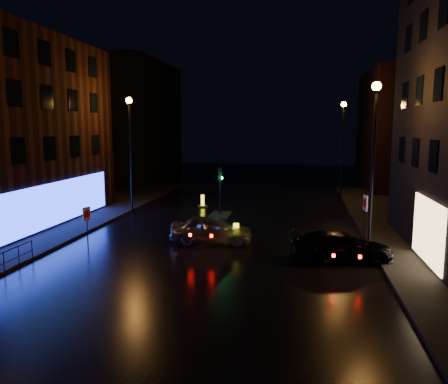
% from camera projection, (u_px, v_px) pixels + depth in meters
% --- Properties ---
extents(ground, '(120.00, 120.00, 0.00)m').
position_uv_depth(ground, '(186.00, 286.00, 17.27)').
color(ground, black).
rests_on(ground, ground).
extents(pavement_left, '(12.00, 44.00, 0.15)m').
position_uv_depth(pavement_left, '(3.00, 226.00, 27.43)').
color(pavement_left, black).
rests_on(pavement_left, ground).
extents(building_far_left, '(8.00, 16.00, 14.00)m').
position_uv_depth(building_far_left, '(132.00, 121.00, 53.08)').
color(building_far_left, black).
rests_on(building_far_left, ground).
extents(building_far_right, '(8.00, 14.00, 12.00)m').
position_uv_depth(building_far_right, '(405.00, 130.00, 45.05)').
color(building_far_right, black).
rests_on(building_far_right, ground).
extents(street_lamp_lfar, '(0.44, 0.44, 8.37)m').
position_uv_depth(street_lamp_lfar, '(130.00, 137.00, 31.43)').
color(street_lamp_lfar, black).
rests_on(street_lamp_lfar, ground).
extents(street_lamp_rnear, '(0.44, 0.44, 8.37)m').
position_uv_depth(street_lamp_rnear, '(374.00, 141.00, 20.99)').
color(street_lamp_rnear, black).
rests_on(street_lamp_rnear, ground).
extents(street_lamp_rfar, '(0.44, 0.44, 8.37)m').
position_uv_depth(street_lamp_rfar, '(343.00, 136.00, 36.58)').
color(street_lamp_rfar, black).
rests_on(street_lamp_rfar, ground).
extents(traffic_signal, '(1.40, 2.40, 3.45)m').
position_uv_depth(traffic_signal, '(220.00, 209.00, 31.05)').
color(traffic_signal, black).
rests_on(traffic_signal, ground).
extents(silver_hatchback, '(4.50, 2.02, 1.50)m').
position_uv_depth(silver_hatchback, '(212.00, 229.00, 23.66)').
color(silver_hatchback, '#9A9CA1').
rests_on(silver_hatchback, ground).
extents(dark_sedan, '(5.01, 2.56, 1.39)m').
position_uv_depth(dark_sedan, '(341.00, 247.00, 20.41)').
color(dark_sedan, black).
rests_on(dark_sedan, ground).
extents(bollard_near, '(1.02, 1.36, 1.09)m').
position_uv_depth(bollard_near, '(236.00, 239.00, 23.69)').
color(bollard_near, black).
rests_on(bollard_near, ground).
extents(bollard_far, '(1.00, 1.25, 0.96)m').
position_uv_depth(bollard_far, '(203.00, 204.00, 34.66)').
color(bollard_far, black).
rests_on(bollard_far, ground).
extents(road_sign_left, '(0.19, 0.51, 2.15)m').
position_uv_depth(road_sign_left, '(87.00, 217.00, 22.58)').
color(road_sign_left, black).
rests_on(road_sign_left, ground).
extents(road_sign_right, '(0.17, 0.62, 2.57)m').
position_uv_depth(road_sign_right, '(365.00, 207.00, 23.86)').
color(road_sign_right, black).
rests_on(road_sign_right, ground).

